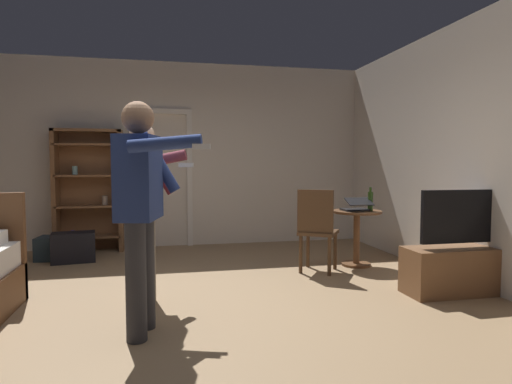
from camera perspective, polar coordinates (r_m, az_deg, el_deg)
The scene contains 14 objects.
ground_plane at distance 4.03m, azimuth -10.10°, elevation -14.99°, with size 6.83×6.83×0.00m, color #997A56.
wall_back at distance 6.99m, azimuth -11.16°, elevation 4.77°, with size 6.37×0.12×2.85m, color silver.
wall_right at distance 5.01m, azimuth 28.35°, elevation 4.84°, with size 0.12×6.45×2.85m, color silver.
doorway_frame at distance 6.90m, azimuth -12.20°, elevation 3.08°, with size 0.93×0.08×2.13m.
bookshelf at distance 6.85m, azimuth -20.95°, elevation 0.75°, with size 0.96×0.32×1.79m.
tv_flatscreen at distance 4.84m, azimuth 25.12°, elevation -8.52°, with size 1.13×0.40×1.03m.
side_table at distance 5.67m, azimuth 13.00°, elevation -4.67°, with size 0.62×0.62×0.70m.
laptop at distance 5.59m, azimuth 12.96°, elevation -1.88°, with size 0.32×0.33×0.17m.
bottle_on_table at distance 5.62m, azimuth 14.69°, elevation -1.13°, with size 0.06×0.06×0.30m.
wooden_chair at distance 5.20m, azimuth 7.97°, elevation -4.54°, with size 0.58×0.58×0.99m.
person_blue_shirt at distance 3.35m, azimuth -14.80°, elevation -1.00°, with size 0.67×0.71×1.75m.
person_striped_shirt at distance 4.04m, azimuth -14.41°, elevation -1.13°, with size 0.61×0.69×1.65m.
suitcase_dark at distance 6.48m, azimuth -23.99°, elevation -6.67°, with size 0.62×0.37×0.31m, color #1E2D38.
suitcase_small at distance 6.24m, azimuth -22.71°, elevation -6.66°, with size 0.54×0.30×0.39m, color black.
Camera 1 is at (-0.12, -3.82, 1.29)m, focal length 30.66 mm.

